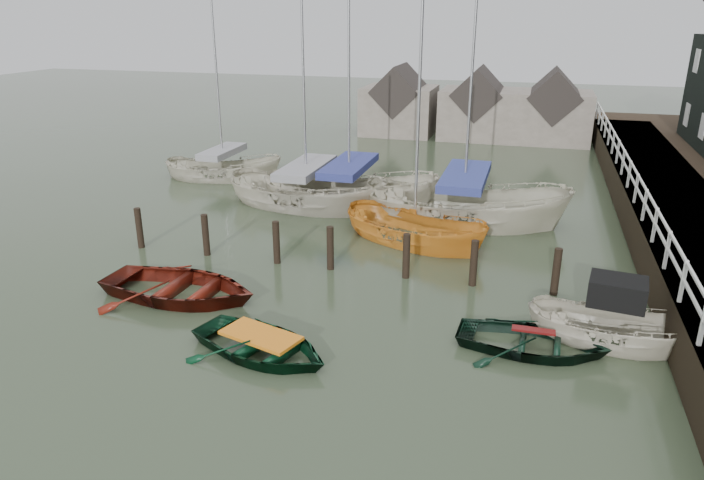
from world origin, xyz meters
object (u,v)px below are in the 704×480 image
(sailboat_a, at_px, (307,205))
(sailboat_c, at_px, (414,241))
(motorboat, at_px, (611,340))
(sailboat_b, at_px, (349,204))
(rowboat_red, at_px, (181,298))
(rowboat_dkgreen, at_px, (531,350))
(rowboat_green, at_px, (262,354))
(sailboat_d, at_px, (462,220))
(sailboat_e, at_px, (224,177))

(sailboat_a, relative_size, sailboat_c, 0.97)
(motorboat, xyz_separation_m, sailboat_c, (-5.95, 5.70, -0.09))
(sailboat_b, bearing_deg, motorboat, -136.63)
(rowboat_red, xyz_separation_m, rowboat_dkgreen, (9.57, -0.23, 0.00))
(sailboat_c, bearing_deg, sailboat_b, 68.43)
(motorboat, bearing_deg, sailboat_c, 54.14)
(rowboat_red, distance_m, sailboat_b, 10.01)
(motorboat, bearing_deg, rowboat_red, 101.00)
(rowboat_green, relative_size, sailboat_d, 0.27)
(sailboat_b, bearing_deg, sailboat_d, -101.78)
(rowboat_dkgreen, xyz_separation_m, sailboat_e, (-14.54, 12.59, 0.06))
(rowboat_dkgreen, height_order, sailboat_c, sailboat_c)
(motorboat, bearing_deg, sailboat_d, 36.59)
(rowboat_red, relative_size, rowboat_dkgreen, 1.29)
(rowboat_red, bearing_deg, motorboat, -84.92)
(rowboat_red, bearing_deg, rowboat_dkgreen, -89.40)
(sailboat_a, bearing_deg, motorboat, -119.64)
(rowboat_green, height_order, rowboat_dkgreen, rowboat_green)
(sailboat_d, bearing_deg, sailboat_b, 80.93)
(sailboat_a, distance_m, sailboat_d, 6.43)
(rowboat_red, xyz_separation_m, sailboat_e, (-4.97, 12.36, 0.06))
(sailboat_e, bearing_deg, motorboat, -136.80)
(rowboat_red, bearing_deg, rowboat_green, -120.57)
(motorboat, distance_m, sailboat_c, 8.24)
(rowboat_red, bearing_deg, sailboat_c, -38.87)
(sailboat_e, bearing_deg, sailboat_b, -121.22)
(rowboat_dkgreen, bearing_deg, sailboat_b, 39.10)
(rowboat_red, xyz_separation_m, rowboat_green, (3.46, -2.21, 0.00))
(rowboat_dkgreen, relative_size, sailboat_c, 0.32)
(motorboat, bearing_deg, rowboat_green, 117.46)
(sailboat_d, relative_size, sailboat_e, 1.34)
(sailboat_b, bearing_deg, rowboat_dkgreen, -145.33)
(rowboat_dkgreen, bearing_deg, rowboat_red, 90.90)
(rowboat_dkgreen, distance_m, sailboat_a, 13.16)
(sailboat_a, bearing_deg, sailboat_c, -111.49)
(sailboat_b, relative_size, sailboat_d, 0.99)
(rowboat_green, distance_m, motorboat, 8.44)
(rowboat_dkgreen, relative_size, sailboat_e, 0.36)
(rowboat_dkgreen, xyz_separation_m, sailboat_a, (-9.16, 9.44, 0.06))
(rowboat_green, bearing_deg, sailboat_a, 31.71)
(rowboat_red, relative_size, sailboat_e, 0.46)
(rowboat_dkgreen, relative_size, motorboat, 0.84)
(motorboat, height_order, sailboat_a, sailboat_a)
(rowboat_green, relative_size, sailboat_b, 0.28)
(rowboat_green, relative_size, sailboat_a, 0.34)
(sailboat_a, height_order, sailboat_c, sailboat_c)
(rowboat_red, xyz_separation_m, sailboat_c, (5.46, 6.32, 0.02))
(sailboat_c, bearing_deg, rowboat_green, -169.12)
(sailboat_c, bearing_deg, sailboat_a, 84.25)
(sailboat_a, height_order, sailboat_b, sailboat_b)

